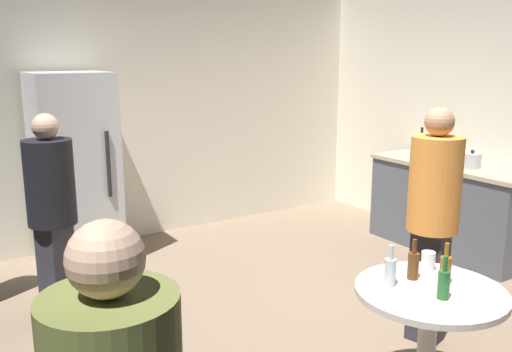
{
  "coord_description": "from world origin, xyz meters",
  "views": [
    {
      "loc": [
        -2.26,
        -2.93,
        1.96
      ],
      "look_at": [
        0.04,
        0.63,
        1.01
      ],
      "focal_mm": 38.56,
      "sensor_mm": 36.0,
      "label": 1
    }
  ],
  "objects_px": {
    "wine_bottle_on_counter": "(421,146)",
    "foreground_table": "(429,307)",
    "beer_bottle_amber": "(445,269)",
    "beer_bottle_brown": "(413,265)",
    "refrigerator": "(75,170)",
    "beer_bottle_clear": "(390,271)",
    "kettle": "(472,160)",
    "beer_bottle_green": "(444,283)",
    "person_in_black_shirt": "(52,205)",
    "plastic_cup_white": "(428,261)",
    "person_in_orange_shirt": "(433,209)"
  },
  "relations": [
    {
      "from": "foreground_table",
      "to": "person_in_black_shirt",
      "type": "distance_m",
      "value": 2.62
    },
    {
      "from": "refrigerator",
      "to": "person_in_black_shirt",
      "type": "height_order",
      "value": "refrigerator"
    },
    {
      "from": "person_in_orange_shirt",
      "to": "kettle",
      "type": "bearing_deg",
      "value": -167.31
    },
    {
      "from": "beer_bottle_amber",
      "to": "beer_bottle_green",
      "type": "relative_size",
      "value": 1.0
    },
    {
      "from": "kettle",
      "to": "person_in_orange_shirt",
      "type": "distance_m",
      "value": 1.81
    },
    {
      "from": "kettle",
      "to": "person_in_orange_shirt",
      "type": "height_order",
      "value": "person_in_orange_shirt"
    },
    {
      "from": "plastic_cup_white",
      "to": "person_in_black_shirt",
      "type": "distance_m",
      "value": 2.57
    },
    {
      "from": "wine_bottle_on_counter",
      "to": "beer_bottle_amber",
      "type": "bearing_deg",
      "value": -136.53
    },
    {
      "from": "refrigerator",
      "to": "foreground_table",
      "type": "bearing_deg",
      "value": -74.07
    },
    {
      "from": "beer_bottle_amber",
      "to": "beer_bottle_green",
      "type": "height_order",
      "value": "same"
    },
    {
      "from": "foreground_table",
      "to": "wine_bottle_on_counter",
      "type": "bearing_deg",
      "value": 42.01
    },
    {
      "from": "wine_bottle_on_counter",
      "to": "beer_bottle_clear",
      "type": "bearing_deg",
      "value": -141.95
    },
    {
      "from": "beer_bottle_green",
      "to": "wine_bottle_on_counter",
      "type": "bearing_deg",
      "value": 43.01
    },
    {
      "from": "person_in_black_shirt",
      "to": "person_in_orange_shirt",
      "type": "height_order",
      "value": "person_in_orange_shirt"
    },
    {
      "from": "beer_bottle_amber",
      "to": "plastic_cup_white",
      "type": "height_order",
      "value": "beer_bottle_amber"
    },
    {
      "from": "beer_bottle_brown",
      "to": "beer_bottle_clear",
      "type": "xyz_separation_m",
      "value": [
        -0.18,
        0.0,
        0.0
      ]
    },
    {
      "from": "refrigerator",
      "to": "wine_bottle_on_counter",
      "type": "distance_m",
      "value": 3.49
    },
    {
      "from": "beer_bottle_clear",
      "to": "plastic_cup_white",
      "type": "height_order",
      "value": "beer_bottle_clear"
    },
    {
      "from": "beer_bottle_brown",
      "to": "beer_bottle_amber",
      "type": "bearing_deg",
      "value": -53.59
    },
    {
      "from": "beer_bottle_amber",
      "to": "refrigerator",
      "type": "bearing_deg",
      "value": 107.99
    },
    {
      "from": "beer_bottle_clear",
      "to": "kettle",
      "type": "bearing_deg",
      "value": 27.59
    },
    {
      "from": "wine_bottle_on_counter",
      "to": "beer_bottle_clear",
      "type": "height_order",
      "value": "wine_bottle_on_counter"
    },
    {
      "from": "beer_bottle_green",
      "to": "person_in_black_shirt",
      "type": "relative_size",
      "value": 0.15
    },
    {
      "from": "kettle",
      "to": "beer_bottle_green",
      "type": "relative_size",
      "value": 1.06
    },
    {
      "from": "beer_bottle_amber",
      "to": "beer_bottle_brown",
      "type": "xyz_separation_m",
      "value": [
        -0.1,
        0.14,
        0.0
      ]
    },
    {
      "from": "beer_bottle_clear",
      "to": "plastic_cup_white",
      "type": "bearing_deg",
      "value": 5.76
    },
    {
      "from": "beer_bottle_clear",
      "to": "plastic_cup_white",
      "type": "relative_size",
      "value": 2.09
    },
    {
      "from": "foreground_table",
      "to": "refrigerator",
      "type": "bearing_deg",
      "value": 105.93
    },
    {
      "from": "kettle",
      "to": "wine_bottle_on_counter",
      "type": "bearing_deg",
      "value": 85.27
    },
    {
      "from": "refrigerator",
      "to": "beer_bottle_amber",
      "type": "xyz_separation_m",
      "value": [
        1.08,
        -3.34,
        -0.08
      ]
    },
    {
      "from": "beer_bottle_amber",
      "to": "beer_bottle_clear",
      "type": "bearing_deg",
      "value": 152.96
    },
    {
      "from": "beer_bottle_green",
      "to": "plastic_cup_white",
      "type": "relative_size",
      "value": 2.09
    },
    {
      "from": "refrigerator",
      "to": "kettle",
      "type": "distance_m",
      "value": 3.74
    },
    {
      "from": "wine_bottle_on_counter",
      "to": "beer_bottle_brown",
      "type": "height_order",
      "value": "wine_bottle_on_counter"
    },
    {
      "from": "beer_bottle_brown",
      "to": "beer_bottle_clear",
      "type": "bearing_deg",
      "value": 178.44
    },
    {
      "from": "beer_bottle_green",
      "to": "beer_bottle_amber",
      "type": "bearing_deg",
      "value": 36.29
    },
    {
      "from": "beer_bottle_amber",
      "to": "person_in_orange_shirt",
      "type": "distance_m",
      "value": 0.75
    },
    {
      "from": "wine_bottle_on_counter",
      "to": "foreground_table",
      "type": "relative_size",
      "value": 0.39
    },
    {
      "from": "person_in_black_shirt",
      "to": "refrigerator",
      "type": "bearing_deg",
      "value": 124.33
    },
    {
      "from": "person_in_black_shirt",
      "to": "kettle",
      "type": "bearing_deg",
      "value": 44.62
    },
    {
      "from": "foreground_table",
      "to": "beer_bottle_green",
      "type": "relative_size",
      "value": 3.48
    },
    {
      "from": "foreground_table",
      "to": "beer_bottle_brown",
      "type": "height_order",
      "value": "beer_bottle_brown"
    },
    {
      "from": "refrigerator",
      "to": "kettle",
      "type": "relative_size",
      "value": 7.38
    },
    {
      "from": "refrigerator",
      "to": "wine_bottle_on_counter",
      "type": "xyz_separation_m",
      "value": [
        3.25,
        -1.29,
        0.12
      ]
    },
    {
      "from": "beer_bottle_amber",
      "to": "beer_bottle_clear",
      "type": "xyz_separation_m",
      "value": [
        -0.28,
        0.14,
        0.0
      ]
    },
    {
      "from": "beer_bottle_amber",
      "to": "foreground_table",
      "type": "bearing_deg",
      "value": -174.5
    },
    {
      "from": "beer_bottle_amber",
      "to": "person_in_black_shirt",
      "type": "bearing_deg",
      "value": 125.92
    },
    {
      "from": "beer_bottle_brown",
      "to": "kettle",
      "type": "bearing_deg",
      "value": 29.53
    },
    {
      "from": "kettle",
      "to": "plastic_cup_white",
      "type": "bearing_deg",
      "value": -149.26
    },
    {
      "from": "foreground_table",
      "to": "plastic_cup_white",
      "type": "xyz_separation_m",
      "value": [
        0.2,
        0.19,
        0.16
      ]
    }
  ]
}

